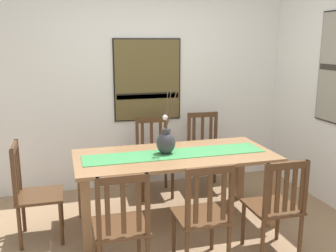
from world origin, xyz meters
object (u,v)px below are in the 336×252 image
object	(u,v)px
dining_table	(175,163)
chair_1	(276,205)
painting_on_back_wall	(147,80)
chair_0	(154,156)
chair_5	(33,192)
chair_3	(121,225)
chair_2	(205,151)
centerpiece_vase	(166,142)
chair_4	(203,215)

from	to	relation	value
dining_table	chair_1	xyz separation A→B (m)	(0.65, -0.86, -0.16)
chair_1	painting_on_back_wall	world-z (taller)	painting_on_back_wall
chair_1	chair_0	bearing A→B (deg)	112.02
chair_5	chair_3	bearing A→B (deg)	-51.64
chair_0	chair_1	xyz separation A→B (m)	(0.68, -1.68, 0.00)
chair_0	chair_1	world-z (taller)	chair_0
chair_1	chair_5	world-z (taller)	chair_5
chair_3	chair_1	bearing A→B (deg)	-0.21
chair_0	dining_table	bearing A→B (deg)	-88.17
chair_3	painting_on_back_wall	world-z (taller)	painting_on_back_wall
dining_table	chair_0	world-z (taller)	chair_0
chair_0	chair_3	xyz separation A→B (m)	(-0.66, -1.67, -0.00)
dining_table	chair_2	bearing A→B (deg)	51.61
centerpiece_vase	painting_on_back_wall	distance (m)	1.26
centerpiece_vase	chair_1	xyz separation A→B (m)	(0.74, -0.89, -0.39)
chair_1	dining_table	bearing A→B (deg)	127.04
chair_2	centerpiece_vase	bearing A→B (deg)	-132.71
painting_on_back_wall	chair_4	bearing A→B (deg)	-90.07
dining_table	chair_1	bearing A→B (deg)	-52.96
chair_4	centerpiece_vase	bearing A→B (deg)	94.78
dining_table	chair_0	distance (m)	0.83
chair_3	chair_5	distance (m)	1.11
chair_0	centerpiece_vase	bearing A→B (deg)	-94.45
chair_3	chair_5	xyz separation A→B (m)	(-0.69, 0.87, 0.01)
chair_0	chair_5	distance (m)	1.57
dining_table	chair_0	bearing A→B (deg)	91.83
chair_1	chair_3	world-z (taller)	chair_3
chair_3	chair_2	bearing A→B (deg)	51.46
chair_3	chair_4	size ratio (longest dim) A/B	1.00
painting_on_back_wall	centerpiece_vase	bearing A→B (deg)	-93.77
chair_1	chair_4	bearing A→B (deg)	179.27
chair_2	painting_on_back_wall	bearing A→B (deg)	152.03
dining_table	chair_3	distance (m)	1.11
dining_table	centerpiece_vase	xyz separation A→B (m)	(-0.09, 0.02, 0.23)
dining_table	chair_3	size ratio (longest dim) A/B	2.17
chair_2	painting_on_back_wall	size ratio (longest dim) A/B	0.93
chair_2	chair_0	bearing A→B (deg)	-179.28
chair_5	centerpiece_vase	bearing A→B (deg)	0.30
chair_1	chair_4	xyz separation A→B (m)	(-0.67, 0.01, -0.00)
chair_3	chair_5	bearing A→B (deg)	128.36
chair_3	painting_on_back_wall	xyz separation A→B (m)	(0.68, 2.03, 0.90)
dining_table	chair_2	distance (m)	1.06
dining_table	chair_5	world-z (taller)	chair_5
dining_table	painting_on_back_wall	xyz separation A→B (m)	(-0.01, 1.17, 0.73)
chair_0	chair_4	distance (m)	1.67
chair_1	chair_3	bearing A→B (deg)	179.79
dining_table	chair_0	size ratio (longest dim) A/B	2.16
chair_3	dining_table	bearing A→B (deg)	51.32
chair_0	chair_1	size ratio (longest dim) A/B	1.03
dining_table	chair_2	xyz separation A→B (m)	(0.65, 0.82, -0.16)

